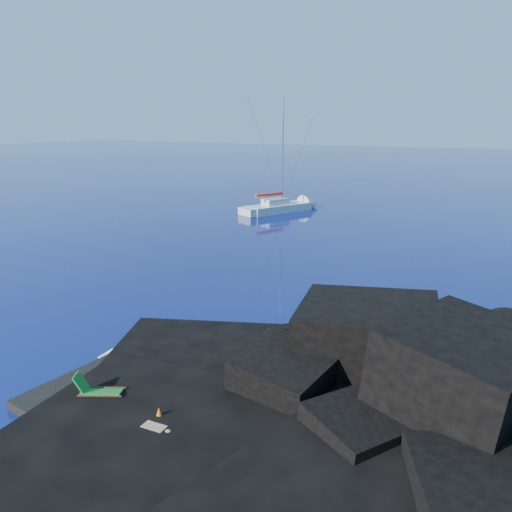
{
  "coord_description": "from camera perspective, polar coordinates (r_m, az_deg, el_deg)",
  "views": [
    {
      "loc": [
        14.55,
        -11.17,
        9.43
      ],
      "look_at": [
        1.27,
        13.22,
        2.0
      ],
      "focal_mm": 35.0,
      "sensor_mm": 36.0,
      "label": 1
    }
  ],
  "objects": [
    {
      "name": "towel",
      "position": [
        16.21,
        -11.54,
        -19.3
      ],
      "size": [
        2.13,
        1.1,
        0.05
      ],
      "primitive_type": "cube",
      "rotation": [
        0.0,
        0.0,
        0.06
      ],
      "color": "white",
      "rests_on": "beach"
    },
    {
      "name": "ground",
      "position": [
        20.63,
        -21.76,
        -13.39
      ],
      "size": [
        400.0,
        400.0,
        0.0
      ],
      "primitive_type": "plane",
      "color": "#04053E",
      "rests_on": "ground"
    },
    {
      "name": "headland",
      "position": [
        17.09,
        19.62,
        -19.48
      ],
      "size": [
        24.0,
        24.0,
        3.6
      ],
      "primitive_type": null,
      "color": "black",
      "rests_on": "ground"
    },
    {
      "name": "sailboat",
      "position": [
        54.81,
        2.6,
        5.05
      ],
      "size": [
        7.13,
        11.65,
        12.26
      ],
      "primitive_type": null,
      "rotation": [
        0.0,
        0.0,
        -0.43
      ],
      "color": "silver",
      "rests_on": "ground"
    },
    {
      "name": "deck_chair",
      "position": [
        18.06,
        -17.26,
        -14.03
      ],
      "size": [
        1.67,
        1.3,
        1.06
      ],
      "primitive_type": null,
      "rotation": [
        0.0,
        0.0,
        0.48
      ],
      "color": "#1A7528",
      "rests_on": "beach"
    },
    {
      "name": "sunbather",
      "position": [
        16.12,
        -11.57,
        -18.83
      ],
      "size": [
        2.0,
        0.6,
        0.27
      ],
      "primitive_type": null,
      "rotation": [
        0.0,
        0.0,
        0.06
      ],
      "color": "tan",
      "rests_on": "towel"
    },
    {
      "name": "marker_cone",
      "position": [
        16.57,
        -11.0,
        -17.43
      ],
      "size": [
        0.43,
        0.43,
        0.55
      ],
      "primitive_type": "cone",
      "rotation": [
        0.0,
        0.0,
        0.2
      ],
      "color": "orange",
      "rests_on": "beach"
    },
    {
      "name": "beach",
      "position": [
        18.06,
        -10.83,
        -16.79
      ],
      "size": [
        9.08,
        6.86,
        0.7
      ],
      "primitive_type": "cube",
      "rotation": [
        0.0,
        0.0,
        -0.1
      ],
      "color": "black",
      "rests_on": "ground"
    },
    {
      "name": "surf_foam",
      "position": [
        21.02,
        -1.83,
        -11.69
      ],
      "size": [
        10.0,
        8.0,
        0.06
      ],
      "primitive_type": null,
      "color": "white",
      "rests_on": "ground"
    }
  ]
}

